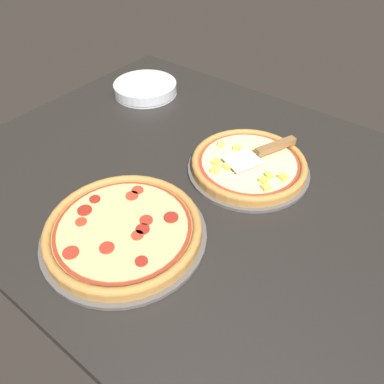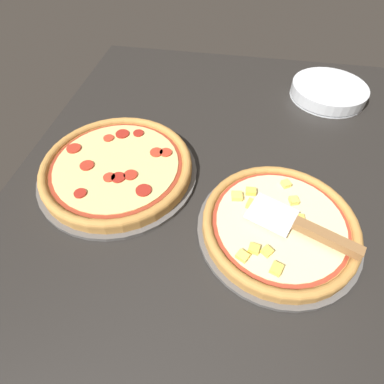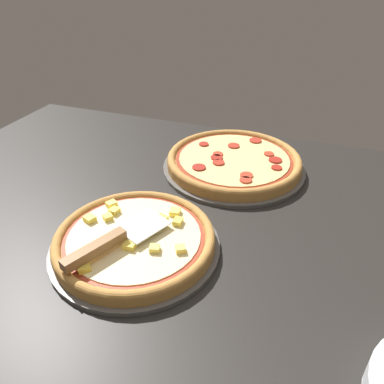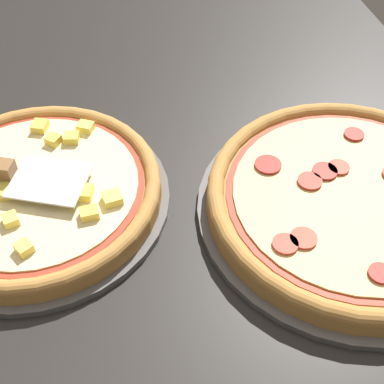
{
  "view_description": "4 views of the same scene",
  "coord_description": "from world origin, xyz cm",
  "px_view_note": "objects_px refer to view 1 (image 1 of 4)",
  "views": [
    {
      "loc": [
        -41.5,
        65.26,
        68.34
      ],
      "look_at": [
        1.98,
        8.71,
        3.0
      ],
      "focal_mm": 35.0,
      "sensor_mm": 36.0,
      "label": 1
    },
    {
      "loc": [
        -40.95,
        1.27,
        55.35
      ],
      "look_at": [
        1.98,
        8.71,
        3.0
      ],
      "focal_mm": 28.0,
      "sensor_mm": 36.0,
      "label": 2
    },
    {
      "loc": [
        27.8,
        -61.99,
        51.7
      ],
      "look_at": [
        1.98,
        8.71,
        3.0
      ],
      "focal_mm": 35.0,
      "sensor_mm": 36.0,
      "label": 3
    },
    {
      "loc": [
        47.67,
        -1.34,
        53.07
      ],
      "look_at": [
        1.98,
        8.71,
        3.0
      ],
      "focal_mm": 50.0,
      "sensor_mm": 36.0,
      "label": 4
    }
  ],
  "objects_px": {
    "pizza_front": "(249,164)",
    "pizza_back": "(123,229)",
    "serving_spatula": "(268,149)",
    "plate_stack": "(145,88)"
  },
  "relations": [
    {
      "from": "pizza_front",
      "to": "pizza_back",
      "type": "bearing_deg",
      "value": 75.2
    },
    {
      "from": "pizza_front",
      "to": "plate_stack",
      "type": "height_order",
      "value": "pizza_front"
    },
    {
      "from": "pizza_front",
      "to": "pizza_back",
      "type": "height_order",
      "value": "pizza_front"
    },
    {
      "from": "pizza_front",
      "to": "pizza_back",
      "type": "relative_size",
      "value": 0.88
    },
    {
      "from": "plate_stack",
      "to": "pizza_back",
      "type": "bearing_deg",
      "value": 128.71
    },
    {
      "from": "pizza_back",
      "to": "plate_stack",
      "type": "relative_size",
      "value": 1.58
    },
    {
      "from": "pizza_front",
      "to": "serving_spatula",
      "type": "xyz_separation_m",
      "value": [
        -0.03,
        -0.06,
        0.03
      ]
    },
    {
      "from": "pizza_front",
      "to": "pizza_back",
      "type": "distance_m",
      "value": 0.41
    },
    {
      "from": "pizza_back",
      "to": "serving_spatula",
      "type": "bearing_deg",
      "value": -106.05
    },
    {
      "from": "pizza_back",
      "to": "plate_stack",
      "type": "distance_m",
      "value": 0.71
    }
  ]
}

